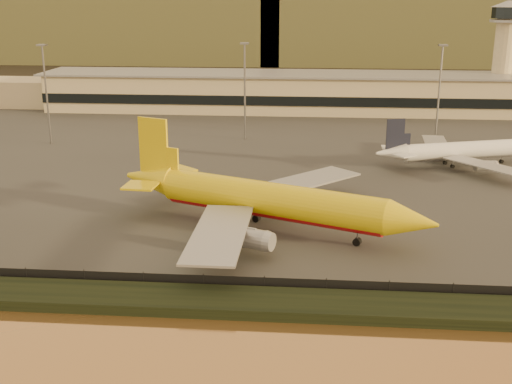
% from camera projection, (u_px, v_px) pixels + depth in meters
% --- Properties ---
extents(ground, '(900.00, 900.00, 0.00)m').
position_uv_depth(ground, '(257.00, 255.00, 96.18)').
color(ground, black).
rests_on(ground, ground).
extents(embankment, '(320.00, 7.00, 1.40)m').
position_uv_depth(embankment, '(246.00, 303.00, 79.79)').
color(embankment, black).
rests_on(embankment, ground).
extents(tarmac, '(320.00, 220.00, 0.20)m').
position_uv_depth(tarmac, '(284.00, 129.00, 186.62)').
color(tarmac, '#2D2D2D').
rests_on(tarmac, ground).
extents(perimeter_fence, '(300.00, 0.05, 2.20)m').
position_uv_depth(perimeter_fence, '(249.00, 285.00, 83.42)').
color(perimeter_fence, black).
rests_on(perimeter_fence, tarmac).
extents(terminal_building, '(202.00, 25.00, 12.60)m').
position_uv_depth(terminal_building, '(245.00, 92.00, 215.09)').
color(terminal_building, tan).
rests_on(terminal_building, tarmac).
extents(control_tower, '(11.20, 11.20, 35.50)m').
position_uv_depth(control_tower, '(504.00, 45.00, 208.88)').
color(control_tower, tan).
rests_on(control_tower, tarmac).
extents(apron_light_masts, '(152.20, 12.20, 25.40)m').
position_uv_depth(apron_light_masts, '(341.00, 85.00, 161.77)').
color(apron_light_masts, slate).
rests_on(apron_light_masts, tarmac).
extents(distant_hills, '(470.00, 160.00, 70.00)m').
position_uv_depth(distant_hills, '(269.00, 5.00, 412.42)').
color(distant_hills, brown).
rests_on(distant_hills, ground).
extents(dhl_cargo_jet, '(53.88, 50.99, 16.79)m').
position_uv_depth(dhl_cargo_jet, '(266.00, 200.00, 104.89)').
color(dhl_cargo_jet, '#DCBE0B').
rests_on(dhl_cargo_jet, tarmac).
extents(white_narrowbody_jet, '(39.01, 37.13, 11.45)m').
position_uv_depth(white_narrowbody_jet, '(459.00, 151.00, 144.84)').
color(white_narrowbody_jet, white).
rests_on(white_narrowbody_jet, tarmac).
extents(gse_vehicle_yellow, '(4.09, 2.70, 1.69)m').
position_uv_depth(gse_vehicle_yellow, '(361.00, 201.00, 118.08)').
color(gse_vehicle_yellow, '#DCBE0B').
rests_on(gse_vehicle_yellow, tarmac).
extents(gse_vehicle_white, '(3.68, 2.11, 1.56)m').
position_uv_depth(gse_vehicle_white, '(216.00, 181.00, 130.82)').
color(gse_vehicle_white, white).
rests_on(gse_vehicle_white, tarmac).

